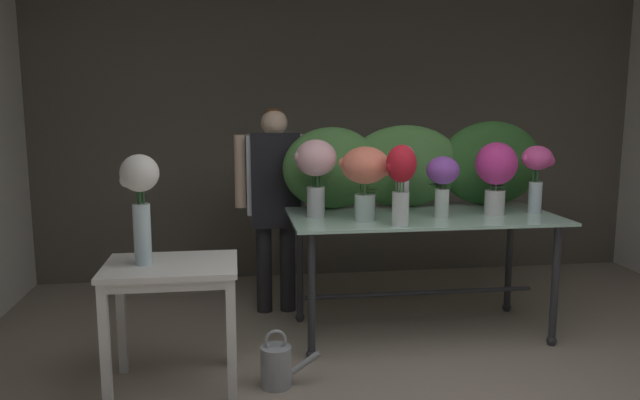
% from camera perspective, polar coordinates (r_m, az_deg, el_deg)
% --- Properties ---
extents(ground_plane, '(7.49, 7.49, 0.00)m').
position_cam_1_polar(ground_plane, '(4.46, 5.99, -12.37)').
color(ground_plane, gray).
extents(wall_back, '(5.76, 0.12, 2.81)m').
position_cam_1_polar(wall_back, '(5.78, 2.23, 6.86)').
color(wall_back, '#5B564C').
rests_on(wall_back, ground).
extents(display_table_glass, '(1.84, 0.89, 0.86)m').
position_cam_1_polar(display_table_glass, '(4.32, 9.49, -3.12)').
color(display_table_glass, '#ABD7C4').
rests_on(display_table_glass, ground).
extents(side_table_white, '(0.74, 0.56, 0.74)m').
position_cam_1_polar(side_table_white, '(3.57, -13.70, -7.37)').
color(side_table_white, white).
rests_on(side_table_white, ground).
extents(florist, '(0.61, 0.24, 1.59)m').
position_cam_1_polar(florist, '(4.68, -4.22, 1.06)').
color(florist, '#232328').
rests_on(florist, ground).
extents(foliage_backdrop, '(1.97, 0.30, 0.63)m').
position_cam_1_polar(foliage_backdrop, '(4.57, 8.83, 3.17)').
color(foliage_backdrop, '#477F3D').
rests_on(foliage_backdrop, display_table_glass).
extents(vase_fuchsia_anemones, '(0.24, 0.21, 0.47)m').
position_cam_1_polar(vase_fuchsia_anemones, '(4.52, 19.60, 2.81)').
color(vase_fuchsia_anemones, silver).
rests_on(vase_fuchsia_anemones, display_table_glass).
extents(vase_violet_ranunculus, '(0.22, 0.22, 0.42)m').
position_cam_1_polar(vase_violet_ranunculus, '(4.16, 11.36, 2.01)').
color(vase_violet_ranunculus, silver).
rests_on(vase_violet_ranunculus, display_table_glass).
extents(vase_coral_tulips, '(0.35, 0.32, 0.49)m').
position_cam_1_polar(vase_coral_tulips, '(3.99, 4.27, 2.62)').
color(vase_coral_tulips, silver).
rests_on(vase_coral_tulips, display_table_glass).
extents(vase_magenta_lilies, '(0.29, 0.29, 0.50)m').
position_cam_1_polar(vase_magenta_lilies, '(4.37, 16.12, 2.69)').
color(vase_magenta_lilies, silver).
rests_on(vase_magenta_lilies, display_table_glass).
extents(vase_rosy_carnations, '(0.17, 0.17, 0.48)m').
position_cam_1_polar(vase_rosy_carnations, '(4.30, 7.73, 2.54)').
color(vase_rosy_carnations, silver).
rests_on(vase_rosy_carnations, display_table_glass).
extents(vase_crimson_snapdragons, '(0.19, 0.19, 0.51)m').
position_cam_1_polar(vase_crimson_snapdragons, '(3.83, 7.55, 2.11)').
color(vase_crimson_snapdragons, silver).
rests_on(vase_crimson_snapdragons, display_table_glass).
extents(vase_blush_stock, '(0.29, 0.28, 0.53)m').
position_cam_1_polar(vase_blush_stock, '(4.10, -0.41, 3.18)').
color(vase_blush_stock, silver).
rests_on(vase_blush_stock, display_table_glass).
extents(vase_white_roses_tall, '(0.22, 0.21, 0.61)m').
position_cam_1_polar(vase_white_roses_tall, '(3.48, -16.46, 0.50)').
color(vase_white_roses_tall, silver).
rests_on(vase_white_roses_tall, side_table_white).
extents(watering_can, '(0.35, 0.18, 0.34)m').
position_cam_1_polar(watering_can, '(3.66, -4.05, -15.15)').
color(watering_can, '#999EA3').
rests_on(watering_can, ground).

